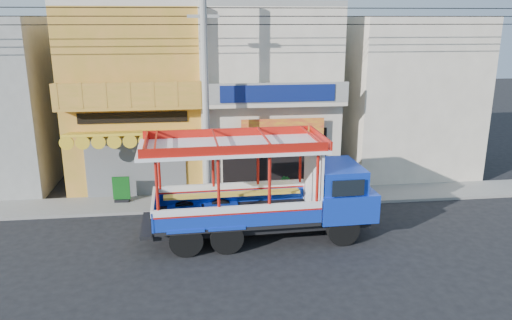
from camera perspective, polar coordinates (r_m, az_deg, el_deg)
The scene contains 11 objects.
ground at distance 17.68m, azimuth -1.79°, elevation -9.30°, with size 90.00×90.00×0.00m, color black.
sidewalk at distance 21.33m, azimuth -2.81°, elevation -4.61°, with size 30.00×2.00×0.12m, color slate.
shophouse_left at distance 24.28m, azimuth -13.21°, elevation 7.37°, with size 6.00×7.50×8.24m.
shophouse_right at distance 24.39m, azimuth 1.07°, elevation 7.82°, with size 6.00×6.75×8.24m.
party_pilaster at distance 21.09m, azimuth -5.86°, elevation 6.18°, with size 0.35×0.30×8.00m, color #C1B49E.
filler_building_right at distance 26.38m, azimuth 16.40°, elevation 7.12°, with size 6.00×6.00×7.60m, color #C1B49E.
utility_pole at distance 19.41m, azimuth -5.38°, elevation 8.44°, with size 28.00×0.26×9.00m.
songthaew_truck at distance 17.44m, azimuth 2.37°, elevation -3.29°, with size 8.07×2.93×3.73m.
green_sign at distance 21.60m, azimuth -15.12°, elevation -3.46°, with size 0.70×0.35×1.08m.
potted_plant_b at distance 21.18m, azimuth 3.37°, elevation -3.23°, with size 0.53×0.42×0.96m, color #18551C.
potted_plant_c at distance 22.44m, azimuth 9.90°, elevation -2.21°, with size 0.59×0.59×1.06m, color #18551C.
Camera 1 is at (-1.45, -15.94, 7.51)m, focal length 35.00 mm.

